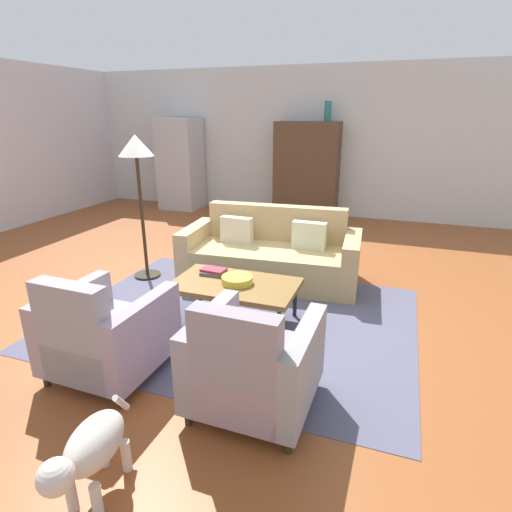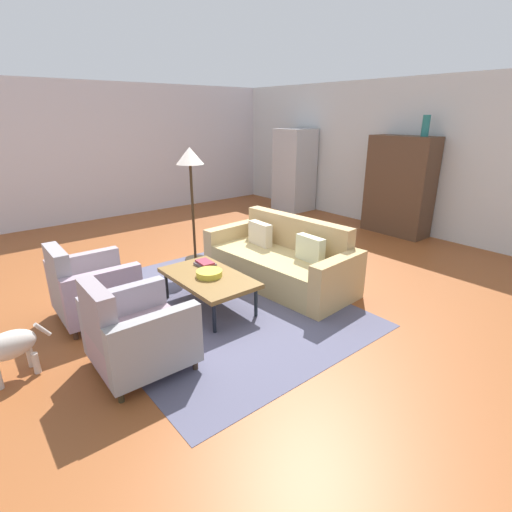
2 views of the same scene
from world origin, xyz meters
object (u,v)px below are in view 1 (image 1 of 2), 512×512
book_stack (214,271)px  fruit_bowl (237,280)px  couch (271,256)px  dog (90,449)px  armchair_right (251,367)px  refrigerator (181,164)px  coffee_table (235,286)px  cabinet (306,171)px  floor_lamp (137,159)px  armchair_left (103,336)px  vase_tall (328,111)px

book_stack → fruit_bowl: bearing=-24.1°
couch → dog: bearing=86.8°
armchair_right → refrigerator: refrigerator is taller
coffee_table → book_stack: book_stack is taller
armchair_right → cabinet: 5.73m
couch → cabinet: (-0.34, 3.27, 0.61)m
couch → floor_lamp: size_ratio=1.26×
couch → dog: (0.06, -3.26, 0.03)m
couch → book_stack: 1.09m
couch → cabinet: bearing=-88.3°
armchair_left → book_stack: bearing=78.1°
armchair_left → floor_lamp: (-0.89, 1.87, 1.10)m
armchair_left → dog: 1.12m
armchair_left → armchair_right: (1.20, -0.00, 0.00)m
couch → vase_tall: (0.01, 3.27, 1.69)m
armchair_right → refrigerator: bearing=124.1°
book_stack → dog: bearing=-81.2°
cabinet → armchair_right: bearing=-80.4°
floor_lamp → dog: size_ratio=2.43×
coffee_table → refrigerator: refrigerator is taller
couch → armchair_left: bearing=71.6°
armchair_right → fruit_bowl: size_ratio=2.93×
vase_tall → floor_lamp: size_ratio=0.20×
armchair_right → coffee_table: bearing=118.0°
fruit_bowl → refrigerator: bearing=125.0°
coffee_table → refrigerator: bearing=124.8°
book_stack → floor_lamp: bearing=154.9°
fruit_bowl → refrigerator: size_ratio=0.16×
armchair_right → floor_lamp: (-2.09, 1.87, 1.10)m
armchair_right → dog: armchair_right is taller
floor_lamp → fruit_bowl: bearing=-24.9°
book_stack → refrigerator: refrigerator is taller
refrigerator → armchair_right: bearing=-56.7°
couch → armchair_right: (0.61, -2.35, 0.06)m
couch → coffee_table: size_ratio=1.80×
armchair_left → vase_tall: (0.60, 5.62, 1.63)m
armchair_left → vase_tall: bearing=85.2°
armchair_left → fruit_bowl: armchair_left is taller
floor_lamp → armchair_right: bearing=-41.8°
armchair_right → cabinet: (-0.95, 5.62, 0.56)m
cabinet → refrigerator: size_ratio=0.97×
couch → cabinet: size_ratio=1.20×
refrigerator → dog: (3.08, -6.43, -0.61)m
couch → book_stack: (-0.29, -1.05, 0.14)m
armchair_left → dog: (0.65, -0.91, -0.03)m
fruit_bowl → cabinet: bearing=94.8°
couch → armchair_right: size_ratio=2.46×
armchair_right → dog: size_ratio=1.24×
couch → vase_tall: size_ratio=6.17×
armchair_left → vase_tall: size_ratio=2.51×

